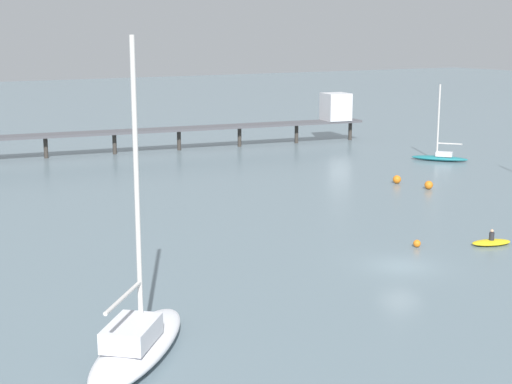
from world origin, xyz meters
name	(u,v)px	position (x,y,z in m)	size (l,w,h in m)	color
ground_plane	(401,266)	(0.00, 0.00, 0.00)	(400.00, 400.00, 0.00)	slate
pier	(202,123)	(11.20, 51.51, 3.35)	(67.38, 12.26, 6.51)	#4C4C51
sailboat_teal	(440,156)	(31.02, 29.33, 0.55)	(5.38, 6.13, 8.82)	#1E727A
sailboat_white	(137,341)	(-19.92, -4.85, 0.86)	(8.52, 9.12, 14.66)	white
dinghy_yellow	(491,242)	(8.84, 0.69, 0.21)	(3.18, 2.04, 1.14)	yellow
mooring_buoy_far	(429,185)	(18.51, 17.62, 0.40)	(0.80, 0.80, 0.80)	orange
mooring_buoy_outer	(397,179)	(17.74, 21.33, 0.41)	(0.81, 0.81, 0.81)	orange
mooring_buoy_inner	(417,243)	(3.91, 2.89, 0.26)	(0.53, 0.53, 0.53)	orange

